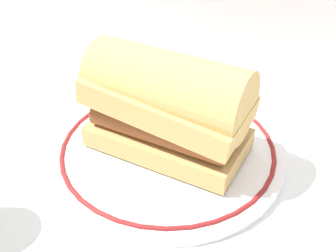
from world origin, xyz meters
TOP-DOWN VIEW (x-y plane):
  - ground_plane at (0.00, 0.00)m, footprint 1.50×1.50m
  - plate at (0.01, 0.03)m, footprint 0.29×0.29m
  - sausage_sandwich at (0.01, 0.03)m, footprint 0.20×0.11m

SIDE VIEW (x-z plane):
  - ground_plane at x=0.00m, z-range 0.00..0.00m
  - plate at x=0.01m, z-range 0.00..0.02m
  - sausage_sandwich at x=0.01m, z-range 0.01..0.14m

